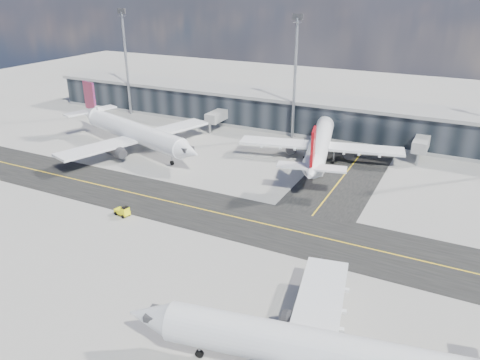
# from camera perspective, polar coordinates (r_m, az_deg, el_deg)

# --- Properties ---
(ground) EXTENTS (300.00, 300.00, 0.00)m
(ground) POSITION_cam_1_polar(r_m,az_deg,el_deg) (76.60, -6.58, -4.67)
(ground) COLOR gray
(ground) RESTS_ON ground
(taxiway_lanes) EXTENTS (180.00, 63.00, 0.03)m
(taxiway_lanes) POSITION_cam_1_polar(r_m,az_deg,el_deg) (83.10, -0.29, -2.18)
(taxiway_lanes) COLOR black
(taxiway_lanes) RESTS_ON ground
(terminal_concourse) EXTENTS (152.00, 19.80, 8.80)m
(terminal_concourse) POSITION_cam_1_polar(r_m,az_deg,el_deg) (121.59, 7.66, 7.88)
(terminal_concourse) COLOR black
(terminal_concourse) RESTS_ON ground
(floodlight_masts) EXTENTS (102.50, 0.70, 28.90)m
(floodlight_masts) POSITION_cam_1_polar(r_m,az_deg,el_deg) (112.72, 6.73, 12.75)
(floodlight_masts) COLOR gray
(floodlight_masts) RESTS_ON ground
(airliner_af) EXTENTS (43.27, 37.31, 13.09)m
(airliner_af) POSITION_cam_1_polar(r_m,az_deg,el_deg) (108.48, -12.92, 5.78)
(airliner_af) COLOR white
(airliner_af) RESTS_ON ground
(airliner_redtail) EXTENTS (34.88, 40.61, 12.11)m
(airliner_redtail) POSITION_cam_1_polar(r_m,az_deg,el_deg) (99.96, 9.71, 4.37)
(airliner_redtail) COLOR white
(airliner_redtail) RESTS_ON ground
(airliner_near) EXTENTS (39.79, 34.11, 11.82)m
(airliner_near) POSITION_cam_1_polar(r_m,az_deg,el_deg) (46.54, 10.37, -20.00)
(airliner_near) COLOR silver
(airliner_near) RESTS_ON ground
(baggage_tug) EXTENTS (2.97, 1.91, 1.72)m
(baggage_tug) POSITION_cam_1_polar(r_m,az_deg,el_deg) (78.80, -14.06, -3.72)
(baggage_tug) COLOR #FFFA0D
(baggage_tug) RESTS_ON ground
(service_van) EXTENTS (2.48, 4.77, 1.28)m
(service_van) POSITION_cam_1_polar(r_m,az_deg,el_deg) (94.63, 9.65, 1.13)
(service_van) COLOR white
(service_van) RESTS_ON ground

